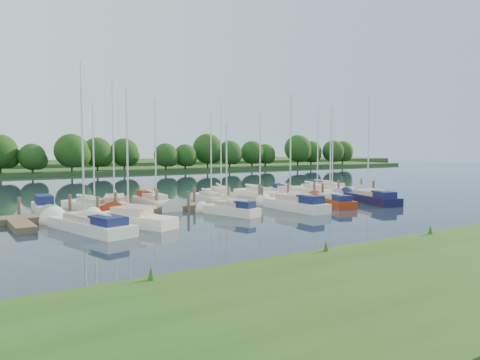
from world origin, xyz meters
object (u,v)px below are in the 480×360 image
sailboat_n_5 (210,199)px  sailboat_s_2 (230,211)px  motorboat (44,207)px  dock (223,205)px

sailboat_n_5 → sailboat_s_2: bearing=78.1°
motorboat → sailboat_s_2: size_ratio=0.71×
motorboat → sailboat_s_2: sailboat_s_2 is taller
dock → sailboat_s_2: 4.54m
motorboat → sailboat_n_5: size_ratio=0.60×
motorboat → sailboat_s_2: 14.87m
motorboat → dock: bearing=161.5°
dock → sailboat_s_2: size_ratio=5.46×
dock → sailboat_s_2: sailboat_s_2 is taller
sailboat_n_5 → sailboat_s_2: (-2.84, -8.02, 0.06)m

